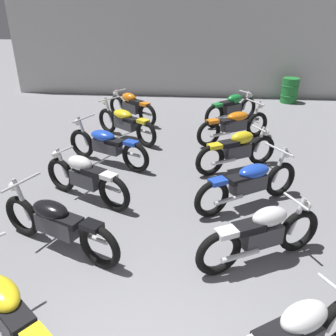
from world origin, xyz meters
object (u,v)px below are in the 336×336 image
Objects in this scene: motorcycle_left_row_4 at (125,122)px; motorcycle_right_row_5 at (232,108)px; motorcycle_right_row_4 at (234,124)px; motorcycle_left_row_1 at (57,223)px; motorcycle_left_row_0 at (8,312)px; motorcycle_right_row_2 at (249,183)px; motorcycle_left_row_5 at (131,107)px; motorcycle_left_row_3 at (107,145)px; motorcycle_right_row_3 at (237,150)px; oil_drum at (290,90)px; motorcycle_left_row_2 at (85,177)px; motorcycle_right_row_1 at (262,234)px.

motorcycle_left_row_4 reaches higher than motorcycle_right_row_5.
motorcycle_left_row_1 is at bearing -122.12° from motorcycle_right_row_4.
motorcycle_left_row_0 is 0.93× the size of motorcycle_right_row_2.
motorcycle_right_row_4 is at bearing 65.61° from motorcycle_left_row_0.
motorcycle_left_row_1 is 5.40m from motorcycle_right_row_4.
motorcycle_left_row_1 is at bearing -89.98° from motorcycle_left_row_5.
motorcycle_left_row_1 and motorcycle_left_row_3 have the same top height.
motorcycle_left_row_3 is 1.12× the size of motorcycle_left_row_4.
motorcycle_left_row_3 is 1.06× the size of motorcycle_right_row_2.
motorcycle_right_row_3 is 6.06m from oil_drum.
motorcycle_left_row_3 is at bearing 90.12° from motorcycle_left_row_1.
motorcycle_right_row_5 is at bearing 57.62° from motorcycle_left_row_2.
motorcycle_right_row_5 is (0.12, 3.12, 0.00)m from motorcycle_right_row_3.
oil_drum is at bearing 59.06° from motorcycle_left_row_1.
motorcycle_right_row_1 is at bearing -58.46° from motorcycle_left_row_4.
motorcycle_left_row_4 is 1.12× the size of motorcycle_right_row_5.
motorcycle_right_row_4 is at bearing 29.49° from motorcycle_left_row_3.
motorcycle_left_row_0 is at bearing -116.45° from oil_drum.
motorcycle_right_row_5 is at bearing 28.59° from motorcycle_left_row_4.
motorcycle_left_row_5 is at bearing 154.77° from motorcycle_right_row_4.
motorcycle_left_row_2 is 0.90× the size of motorcycle_left_row_3.
motorcycle_left_row_2 is at bearing -151.83° from motorcycle_right_row_3.
motorcycle_right_row_1 and motorcycle_right_row_3 have the same top height.
motorcycle_left_row_5 is 3.18m from motorcycle_right_row_4.
motorcycle_right_row_4 is at bearing 89.91° from motorcycle_right_row_1.
motorcycle_right_row_2 is 7.40m from oil_drum.
motorcycle_right_row_2 is at bearing -57.22° from motorcycle_left_row_5.
motorcycle_right_row_2 is 1.19× the size of motorcycle_right_row_5.
motorcycle_right_row_4 is 1.46m from motorcycle_right_row_5.
motorcycle_left_row_1 is 1.27× the size of motorcycle_right_row_5.
motorcycle_left_row_1 is 1.14× the size of motorcycle_right_row_3.
motorcycle_right_row_5 is at bearing -131.33° from oil_drum.
motorcycle_right_row_4 reaches higher than oil_drum.
motorcycle_left_row_5 is (0.01, 4.52, 0.00)m from motorcycle_left_row_2.
motorcycle_left_row_5 is 0.86× the size of motorcycle_right_row_4.
motorcycle_left_row_1 reaches higher than motorcycle_left_row_5.
motorcycle_right_row_4 is (2.88, -1.35, -0.01)m from motorcycle_left_row_5.
motorcycle_left_row_1 is at bearing -89.48° from motorcycle_left_row_2.
motorcycle_right_row_3 and motorcycle_right_row_5 have the same top height.
motorcycle_right_row_4 is at bearing 89.95° from motorcycle_right_row_2.
motorcycle_right_row_1 is (2.77, -4.51, 0.01)m from motorcycle_left_row_4.
motorcycle_left_row_0 is 0.88× the size of motorcycle_left_row_3.
motorcycle_left_row_4 is at bearing 89.88° from motorcycle_left_row_0.
motorcycle_left_row_5 is at bearing 132.91° from motorcycle_right_row_3.
motorcycle_left_row_1 is 1.24× the size of motorcycle_left_row_5.
motorcycle_left_row_1 is at bearing -115.82° from motorcycle_right_row_5.
motorcycle_left_row_1 reaches higher than motorcycle_right_row_5.
motorcycle_left_row_0 and motorcycle_right_row_2 have the same top height.
motorcycle_left_row_3 is 2.36× the size of oil_drum.
motorcycle_left_row_2 and motorcycle_left_row_5 have the same top height.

